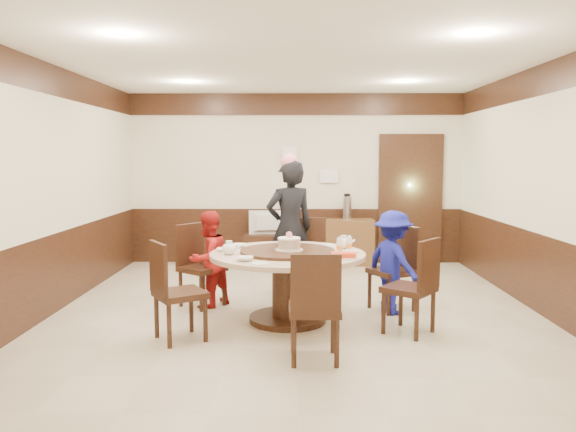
{
  "coord_description": "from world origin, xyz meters",
  "views": [
    {
      "loc": [
        -0.03,
        -6.35,
        1.76
      ],
      "look_at": [
        -0.1,
        -0.05,
        1.1
      ],
      "focal_mm": 35.0,
      "sensor_mm": 36.0,
      "label": 1
    }
  ],
  "objects_px": {
    "television": "(270,223)",
    "thermos": "(347,208)",
    "person_standing": "(290,228)",
    "tv_stand": "(270,250)",
    "shrimp_platter": "(343,256)",
    "person_blue": "(393,262)",
    "person_red": "(208,259)",
    "birthday_cake": "(289,244)",
    "side_cabinet": "(349,242)",
    "banquet_table": "(288,273)"
  },
  "relations": [
    {
      "from": "television",
      "to": "thermos",
      "type": "relative_size",
      "value": 1.79
    },
    {
      "from": "person_standing",
      "to": "television",
      "type": "relative_size",
      "value": 2.53
    },
    {
      "from": "tv_stand",
      "to": "shrimp_platter",
      "type": "bearing_deg",
      "value": -76.01
    },
    {
      "from": "television",
      "to": "thermos",
      "type": "xyz_separation_m",
      "value": [
        1.26,
        0.03,
        0.24
      ]
    },
    {
      "from": "person_blue",
      "to": "shrimp_platter",
      "type": "xyz_separation_m",
      "value": [
        -0.62,
        -0.69,
        0.19
      ]
    },
    {
      "from": "person_red",
      "to": "person_blue",
      "type": "xyz_separation_m",
      "value": [
        2.12,
        -0.27,
        0.02
      ]
    },
    {
      "from": "person_blue",
      "to": "birthday_cake",
      "type": "bearing_deg",
      "value": 73.16
    },
    {
      "from": "person_red",
      "to": "birthday_cake",
      "type": "xyz_separation_m",
      "value": [
        0.96,
        -0.63,
        0.28
      ]
    },
    {
      "from": "thermos",
      "to": "person_red",
      "type": "bearing_deg",
      "value": -125.45
    },
    {
      "from": "television",
      "to": "side_cabinet",
      "type": "xyz_separation_m",
      "value": [
        1.29,
        0.03,
        -0.32
      ]
    },
    {
      "from": "person_red",
      "to": "thermos",
      "type": "distance_m",
      "value": 3.25
    },
    {
      "from": "banquet_table",
      "to": "tv_stand",
      "type": "distance_m",
      "value": 3.23
    },
    {
      "from": "side_cabinet",
      "to": "television",
      "type": "bearing_deg",
      "value": -178.67
    },
    {
      "from": "tv_stand",
      "to": "thermos",
      "type": "xyz_separation_m",
      "value": [
        1.26,
        0.03,
        0.69
      ]
    },
    {
      "from": "shrimp_platter",
      "to": "side_cabinet",
      "type": "distance_m",
      "value": 3.64
    },
    {
      "from": "shrimp_platter",
      "to": "thermos",
      "type": "relative_size",
      "value": 0.79
    },
    {
      "from": "person_blue",
      "to": "birthday_cake",
      "type": "distance_m",
      "value": 1.25
    },
    {
      "from": "person_standing",
      "to": "television",
      "type": "distance_m",
      "value": 2.03
    },
    {
      "from": "tv_stand",
      "to": "television",
      "type": "bearing_deg",
      "value": 0.0
    },
    {
      "from": "person_red",
      "to": "television",
      "type": "distance_m",
      "value": 2.68
    },
    {
      "from": "shrimp_platter",
      "to": "thermos",
      "type": "distance_m",
      "value": 3.61
    },
    {
      "from": "person_standing",
      "to": "tv_stand",
      "type": "height_order",
      "value": "person_standing"
    },
    {
      "from": "shrimp_platter",
      "to": "television",
      "type": "distance_m",
      "value": 3.67
    },
    {
      "from": "person_red",
      "to": "person_blue",
      "type": "distance_m",
      "value": 2.14
    },
    {
      "from": "person_standing",
      "to": "tv_stand",
      "type": "bearing_deg",
      "value": -102.07
    },
    {
      "from": "side_cabinet",
      "to": "shrimp_platter",
      "type": "bearing_deg",
      "value": -96.47
    },
    {
      "from": "person_blue",
      "to": "thermos",
      "type": "distance_m",
      "value": 2.94
    },
    {
      "from": "person_standing",
      "to": "thermos",
      "type": "distance_m",
      "value": 2.23
    },
    {
      "from": "person_red",
      "to": "thermos",
      "type": "xyz_separation_m",
      "value": [
        1.87,
        2.63,
        0.37
      ]
    },
    {
      "from": "person_blue",
      "to": "tv_stand",
      "type": "xyz_separation_m",
      "value": [
        -1.51,
        2.87,
        -0.33
      ]
    },
    {
      "from": "tv_stand",
      "to": "thermos",
      "type": "height_order",
      "value": "thermos"
    },
    {
      "from": "tv_stand",
      "to": "person_standing",
      "type": "bearing_deg",
      "value": -80.38
    },
    {
      "from": "person_blue",
      "to": "shrimp_platter",
      "type": "distance_m",
      "value": 0.95
    },
    {
      "from": "person_standing",
      "to": "shrimp_platter",
      "type": "distance_m",
      "value": 1.66
    },
    {
      "from": "banquet_table",
      "to": "television",
      "type": "bearing_deg",
      "value": 95.82
    },
    {
      "from": "birthday_cake",
      "to": "tv_stand",
      "type": "xyz_separation_m",
      "value": [
        -0.34,
        3.23,
        -0.6
      ]
    },
    {
      "from": "shrimp_platter",
      "to": "thermos",
      "type": "height_order",
      "value": "thermos"
    },
    {
      "from": "television",
      "to": "side_cabinet",
      "type": "height_order",
      "value": "television"
    },
    {
      "from": "thermos",
      "to": "person_standing",
      "type": "bearing_deg",
      "value": -114.43
    },
    {
      "from": "shrimp_platter",
      "to": "thermos",
      "type": "bearing_deg",
      "value": 84.07
    },
    {
      "from": "tv_stand",
      "to": "person_blue",
      "type": "bearing_deg",
      "value": -62.25
    },
    {
      "from": "person_red",
      "to": "television",
      "type": "xyz_separation_m",
      "value": [
        0.61,
        2.6,
        0.13
      ]
    },
    {
      "from": "television",
      "to": "side_cabinet",
      "type": "relative_size",
      "value": 0.85
    },
    {
      "from": "shrimp_platter",
      "to": "side_cabinet",
      "type": "height_order",
      "value": "shrimp_platter"
    },
    {
      "from": "tv_stand",
      "to": "side_cabinet",
      "type": "xyz_separation_m",
      "value": [
        1.29,
        0.03,
        0.12
      ]
    },
    {
      "from": "banquet_table",
      "to": "birthday_cake",
      "type": "distance_m",
      "value": 0.32
    },
    {
      "from": "banquet_table",
      "to": "television",
      "type": "height_order",
      "value": "television"
    },
    {
      "from": "person_red",
      "to": "shrimp_platter",
      "type": "distance_m",
      "value": 1.79
    },
    {
      "from": "tv_stand",
      "to": "banquet_table",
      "type": "bearing_deg",
      "value": -84.18
    },
    {
      "from": "television",
      "to": "thermos",
      "type": "distance_m",
      "value": 1.28
    }
  ]
}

